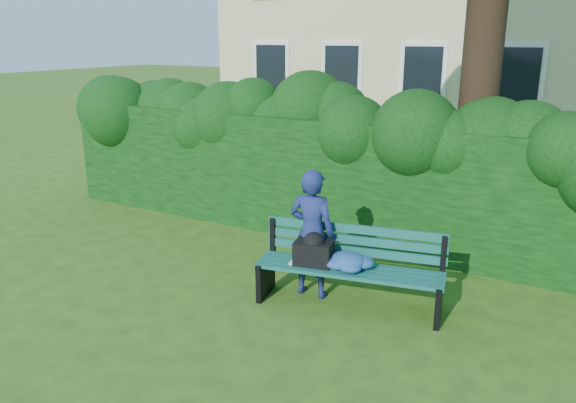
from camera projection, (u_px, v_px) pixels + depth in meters
The scene contains 4 objects.
ground at pixel (263, 288), 6.82m from camera, with size 80.00×80.00×0.00m, color #2C4D18.
hedge at pixel (341, 178), 8.39m from camera, with size 10.00×1.00×1.80m.
park_bench at pixel (342, 263), 6.29m from camera, with size 2.15×0.97×0.89m.
man_reading at pixel (312, 234), 6.46m from camera, with size 0.56×0.36×1.52m, color navy.
Camera 1 is at (3.38, -5.26, 2.96)m, focal length 35.00 mm.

